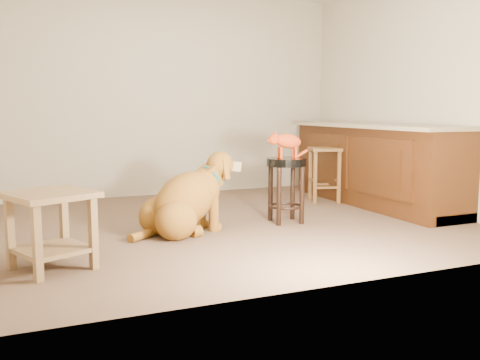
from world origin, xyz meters
name	(u,v)px	position (x,y,z in m)	size (l,w,h in m)	color
floor	(229,223)	(0.00, 0.00, 0.00)	(4.50, 4.00, 0.01)	brown
room_shell	(228,48)	(0.00, 0.00, 1.68)	(4.54, 4.04, 2.62)	#AFA68D
cabinet_run	(374,167)	(1.94, 0.30, 0.44)	(0.70, 2.56, 0.94)	#3D1F0A
padded_stool	(286,177)	(0.54, -0.18, 0.45)	(0.39, 0.39, 0.64)	black
wood_stool	(324,174)	(1.50, 0.67, 0.34)	(0.45, 0.45, 0.65)	brown
side_table	(51,218)	(-1.69, -0.92, 0.36)	(0.69, 0.69, 0.55)	brown
golden_retriever	(186,202)	(-0.51, -0.25, 0.29)	(1.17, 0.70, 0.77)	brown
tabby_kitten	(286,142)	(0.52, -0.18, 0.79)	(0.47, 0.17, 0.29)	#A23210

